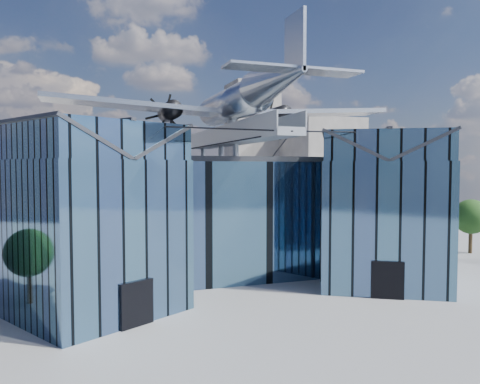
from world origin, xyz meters
name	(u,v)px	position (x,y,z in m)	size (l,w,h in m)	color
ground_plane	(249,293)	(0.00, 0.00, 0.00)	(120.00, 120.00, 0.00)	gray
museum	(225,210)	(0.00, 5.82, 5.54)	(32.88, 24.50, 17.60)	#44668A
bg_towers	(157,162)	(1.45, 50.49, 10.01)	(77.00, 24.50, 26.00)	gray
tree_side_e	(471,217)	(27.54, 7.12, 3.86)	(4.03, 4.03, 5.71)	#372816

